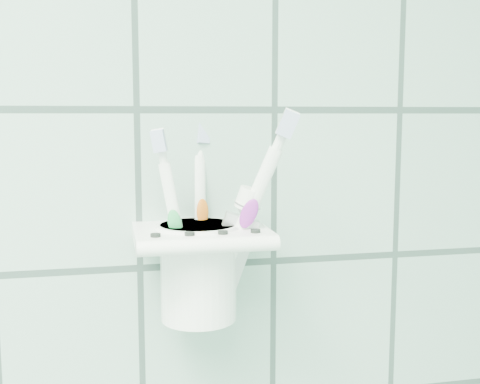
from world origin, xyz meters
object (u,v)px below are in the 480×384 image
object	(u,v)px
holder_bracket	(201,237)
toothpaste_tube	(210,237)
cup	(198,268)
toothbrush_pink	(192,221)
toothbrush_orange	(206,203)
toothbrush_blue	(200,215)

from	to	relation	value
holder_bracket	toothpaste_tube	size ratio (longest dim) A/B	0.92
cup	toothpaste_tube	distance (m)	0.03
toothbrush_pink	toothbrush_orange	world-z (taller)	toothbrush_orange
toothbrush_blue	cup	bearing A→B (deg)	-133.19
cup	toothbrush_orange	world-z (taller)	toothbrush_orange
cup	holder_bracket	bearing A→B (deg)	-64.16
holder_bracket	toothbrush_pink	world-z (taller)	toothbrush_pink
toothbrush_pink	toothbrush_orange	size ratio (longest dim) A/B	0.87
holder_bracket	toothbrush_pink	xyz separation A→B (m)	(-0.01, -0.00, 0.02)
holder_bracket	toothbrush_pink	distance (m)	0.02
holder_bracket	cup	distance (m)	0.03
toothbrush_blue	toothbrush_orange	size ratio (longest dim) A/B	0.89
cup	toothbrush_blue	distance (m)	0.06
holder_bracket	toothbrush_orange	size ratio (longest dim) A/B	0.61
toothbrush_pink	toothbrush_blue	xyz separation A→B (m)	(0.01, 0.01, 0.00)
toothbrush_pink	toothpaste_tube	distance (m)	0.03
toothbrush_blue	holder_bracket	bearing A→B (deg)	-111.68
toothbrush_orange	holder_bracket	bearing A→B (deg)	-142.13
toothbrush_blue	toothbrush_orange	distance (m)	0.02
toothpaste_tube	holder_bracket	bearing A→B (deg)	-157.34
holder_bracket	toothbrush_blue	xyz separation A→B (m)	(0.00, 0.01, 0.02)
toothbrush_pink	toothpaste_tube	bearing A→B (deg)	35.12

